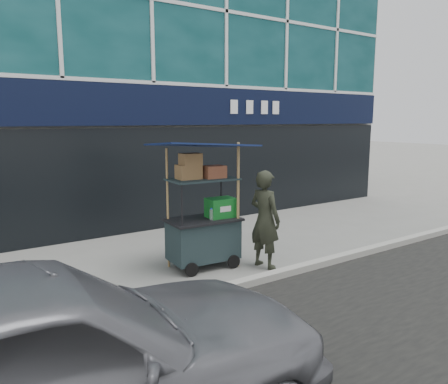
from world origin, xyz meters
TOP-DOWN VIEW (x-y plane):
  - ground at (0.00, 0.00)m, footprint 80.00×80.00m
  - curb at (0.00, -0.20)m, footprint 80.00×0.18m
  - vendor_cart at (-0.48, 0.98)m, footprint 1.73×1.28m
  - vendor_man at (0.38, 0.36)m, footprint 0.51×0.69m
  - parked_car at (-3.99, -2.23)m, footprint 4.87×2.03m

SIDE VIEW (x-z plane):
  - ground at x=0.00m, z-range 0.00..0.00m
  - curb at x=0.00m, z-range 0.00..0.12m
  - vendor_cart at x=-0.48m, z-range -0.34..1.91m
  - parked_car at x=-3.99m, z-range 0.00..1.65m
  - vendor_man at x=0.38m, z-range 0.00..1.73m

